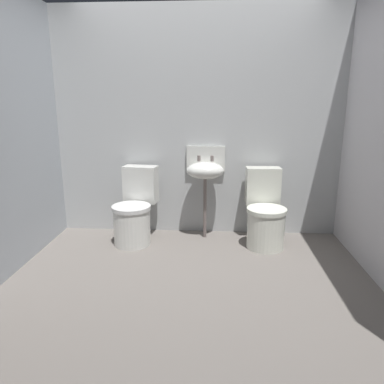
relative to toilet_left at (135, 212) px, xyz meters
The scene contains 5 objects.
ground_plane 1.15m from the toilet_left, 53.72° to the right, with size 3.50×2.86×0.08m, color #69625D.
wall_back 1.18m from the toilet_left, 31.86° to the left, with size 3.50×0.10×2.44m, color #B1B3B4.
toilet_left is the anchor object (origin of this frame).
toilet_right 1.36m from the toilet_left, ahead, with size 0.41×0.60×0.78m.
sink 0.88m from the toilet_left, 14.27° to the left, with size 0.42×0.35×0.99m.
Camera 1 is at (0.20, -2.76, 1.49)m, focal length 34.19 mm.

